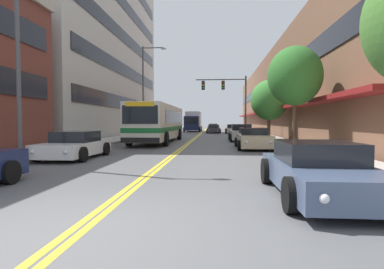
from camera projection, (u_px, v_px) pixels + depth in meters
ground_plane at (201, 134)px, 41.75m from camera, size 240.00×240.00×0.00m
sidewalk_left at (152, 133)px, 42.31m from camera, size 2.97×106.00×0.14m
sidewalk_right at (252, 133)px, 41.18m from camera, size 2.97×106.00×0.14m
centre_line at (201, 133)px, 41.75m from camera, size 0.34×106.00×0.01m
office_tower_left at (80, 41)px, 36.84m from camera, size 12.08×31.21×23.21m
storefront_row_right at (295, 95)px, 40.50m from camera, size 9.10×68.00×10.41m
city_bus at (159, 122)px, 24.44m from camera, size 2.84×12.15×2.93m
car_white_parked_left_mid at (75, 146)px, 13.72m from camera, size 2.18×4.33×1.23m
car_red_parked_left_far at (164, 130)px, 37.43m from camera, size 2.08×4.88×1.39m
car_slate_blue_parked_right_foreground at (318, 171)px, 6.74m from camera, size 2.10×4.45×1.22m
car_beige_parked_right_mid at (253, 139)px, 18.59m from camera, size 2.11×4.66×1.28m
car_champagne_parked_right_far at (233, 129)px, 41.95m from camera, size 2.03×4.42×1.28m
car_silver_parked_right_end at (241, 133)px, 26.03m from camera, size 2.11×4.90×1.45m
car_dark_grey_moving_lead at (214, 129)px, 43.99m from camera, size 2.05×4.71×1.21m
car_black_moving_second at (213, 127)px, 55.22m from camera, size 2.05×4.55×1.27m
box_truck at (193, 121)px, 51.37m from camera, size 2.76×7.43×3.36m
traffic_signal_mast at (229, 94)px, 31.48m from camera, size 5.34×0.38×6.45m
street_lamp_left_near at (23, 27)px, 11.15m from camera, size 1.93×0.28×8.96m
street_lamp_left_far at (146, 85)px, 30.36m from camera, size 2.49×0.28×9.26m
street_tree_right_mid at (295, 76)px, 16.81m from camera, size 3.01×3.01×5.76m
street_tree_right_far at (269, 100)px, 26.42m from camera, size 3.23×3.23×5.21m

